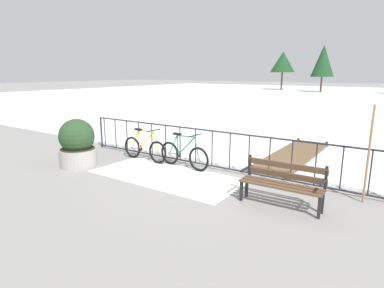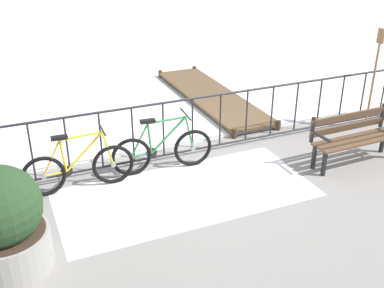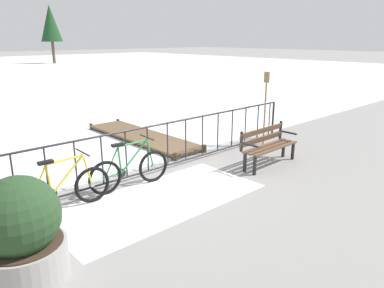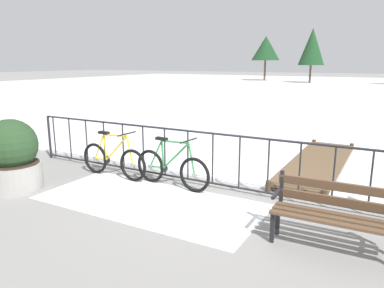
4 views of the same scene
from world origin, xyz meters
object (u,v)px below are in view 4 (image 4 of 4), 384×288
at_px(planter_with_shrub, 12,157).
at_px(park_bench, 338,211).
at_px(bicycle_second, 113,160).
at_px(bicycle_near_railing, 171,168).

bearing_deg(planter_with_shrub, park_bench, 5.91).
xyz_separation_m(park_bench, planter_with_shrub, (-5.62, -0.58, 0.12)).
height_order(bicycle_second, park_bench, bicycle_second).
xyz_separation_m(bicycle_near_railing, park_bench, (3.10, -0.97, 0.14)).
bearing_deg(bicycle_near_railing, bicycle_second, -177.12).
bearing_deg(bicycle_second, park_bench, -11.29).
xyz_separation_m(bicycle_second, park_bench, (4.49, -0.90, 0.14)).
bearing_deg(bicycle_second, planter_with_shrub, -127.51).
relative_size(bicycle_near_railing, bicycle_second, 1.00).
distance_m(bicycle_near_railing, planter_with_shrub, 2.97).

